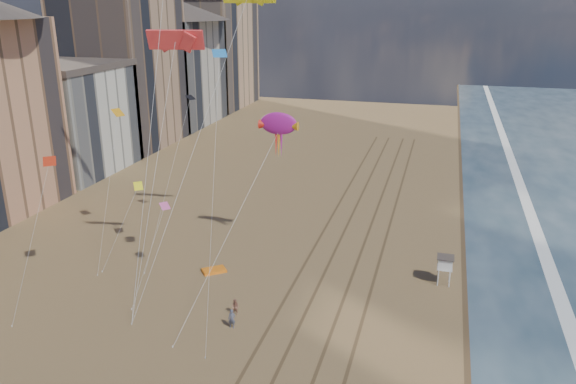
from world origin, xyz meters
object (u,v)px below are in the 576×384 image
object	(u,v)px
kite_flyer_b	(235,307)
kite_flyer_a	(232,319)
grounded_kite	(214,270)
show_kite	(278,124)
lifeguard_stand	(445,263)

from	to	relation	value
kite_flyer_b	kite_flyer_a	bearing A→B (deg)	-68.97
grounded_kite	kite_flyer_a	bearing A→B (deg)	-97.94
kite_flyer_a	kite_flyer_b	xyz separation A→B (m)	(-0.45, 1.99, -0.09)
grounded_kite	kite_flyer_b	world-z (taller)	kite_flyer_b
kite_flyer_b	show_kite	bearing A→B (deg)	98.38
grounded_kite	show_kite	xyz separation A→B (m)	(5.02, 6.24, 14.06)
lifeguard_stand	grounded_kite	world-z (taller)	lifeguard_stand
show_kite	kite_flyer_b	bearing A→B (deg)	-89.97
show_kite	kite_flyer_a	bearing A→B (deg)	-88.31
kite_flyer_a	grounded_kite	bearing A→B (deg)	113.84
show_kite	kite_flyer_a	xyz separation A→B (m)	(0.45, -15.36, -13.34)
grounded_kite	kite_flyer_b	xyz separation A→B (m)	(5.03, -7.13, 0.62)
show_kite	kite_flyer_a	world-z (taller)	show_kite
show_kite	lifeguard_stand	bearing A→B (deg)	-8.54
lifeguard_stand	grounded_kite	size ratio (longest dim) A/B	1.25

